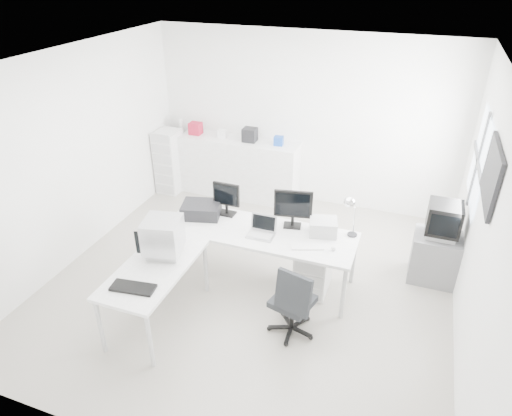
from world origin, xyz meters
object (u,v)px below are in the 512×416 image
(laser_printer, at_px, (323,227))
(office_chair, at_px, (293,298))
(drawer_pedestal, at_px, (313,270))
(lcd_monitor_small, at_px, (226,199))
(crt_monitor, at_px, (163,240))
(filing_cabinet, at_px, (170,161))
(side_desk, at_px, (157,293))
(inkjet_printer, at_px, (201,210))
(lcd_monitor_large, at_px, (293,209))
(laptop, at_px, (261,229))
(tv_cabinet, at_px, (435,258))
(main_desk, at_px, (260,256))
(sideboard, at_px, (239,168))
(crt_tv, at_px, (443,221))

(laser_printer, height_order, office_chair, office_chair)
(drawer_pedestal, xyz_separation_m, laser_printer, (0.05, 0.17, 0.54))
(lcd_monitor_small, xyz_separation_m, crt_monitor, (-0.30, -1.10, -0.02))
(office_chair, height_order, filing_cabinet, filing_cabinet)
(side_desk, relative_size, inkjet_printer, 2.87)
(lcd_monitor_large, xyz_separation_m, laser_printer, (0.40, -0.03, -0.15))
(laser_printer, relative_size, office_chair, 0.35)
(lcd_monitor_large, xyz_separation_m, crt_monitor, (-1.20, -1.10, -0.04))
(laptop, bearing_deg, tv_cabinet, 23.49)
(laptop, distance_m, laser_printer, 0.77)
(main_desk, bearing_deg, laser_printer, 16.35)
(lcd_monitor_small, relative_size, sideboard, 0.22)
(crt_tv, distance_m, sideboard, 3.56)
(main_desk, distance_m, inkjet_printer, 0.97)
(drawer_pedestal, relative_size, lcd_monitor_large, 1.21)
(side_desk, bearing_deg, main_desk, 52.31)
(sideboard, xyz_separation_m, filing_cabinet, (-1.22, -0.26, 0.04))
(laser_printer, bearing_deg, filing_cabinet, 137.90)
(main_desk, height_order, crt_tv, crt_tv)
(crt_tv, bearing_deg, lcd_monitor_large, -162.57)
(laser_printer, distance_m, office_chair, 1.05)
(laptop, xyz_separation_m, crt_tv, (2.08, 0.91, 0.02))
(office_chair, bearing_deg, lcd_monitor_small, 155.12)
(drawer_pedestal, distance_m, laptop, 0.87)
(drawer_pedestal, bearing_deg, crt_tv, 27.96)
(laser_printer, bearing_deg, tv_cabinet, 9.31)
(lcd_monitor_small, distance_m, filing_cabinet, 2.49)
(drawer_pedestal, xyz_separation_m, sideboard, (-1.85, 2.11, 0.22))
(side_desk, relative_size, laser_printer, 4.23)
(lcd_monitor_small, xyz_separation_m, laser_printer, (1.30, -0.03, -0.13))
(tv_cabinet, bearing_deg, filing_cabinet, 166.37)
(laser_printer, xyz_separation_m, filing_cabinet, (-3.12, 1.68, -0.29))
(inkjet_printer, distance_m, laser_printer, 1.60)
(lcd_monitor_small, relative_size, laptop, 1.39)
(drawer_pedestal, relative_size, laser_printer, 1.81)
(inkjet_printer, height_order, office_chair, office_chair)
(crt_monitor, distance_m, sideboard, 3.05)
(laptop, xyz_separation_m, crt_monitor, (-0.90, -0.75, 0.10))
(crt_tv, bearing_deg, side_desk, -147.35)
(office_chair, bearing_deg, crt_tv, 61.73)
(crt_monitor, relative_size, office_chair, 0.43)
(sideboard, bearing_deg, crt_monitor, -84.34)
(tv_cabinet, bearing_deg, lcd_monitor_small, -168.22)
(side_desk, xyz_separation_m, laser_printer, (1.60, 1.32, 0.47))
(crt_monitor, xyz_separation_m, filing_cabinet, (-1.52, 2.75, -0.40))
(laptop, bearing_deg, side_desk, -132.10)
(filing_cabinet, bearing_deg, inkjet_printer, -49.79)
(sideboard, bearing_deg, filing_cabinet, -168.11)
(office_chair, height_order, crt_tv, crt_tv)
(office_chair, bearing_deg, lcd_monitor_large, 122.02)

